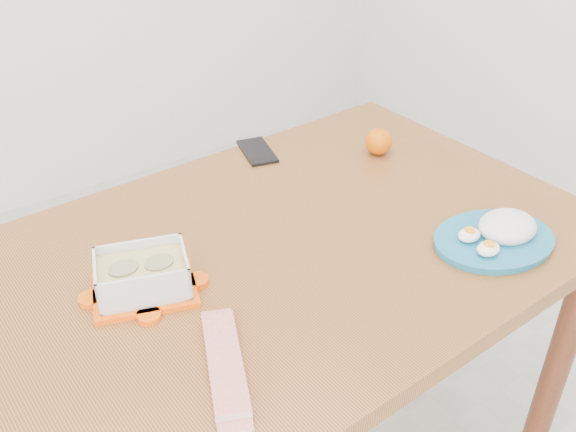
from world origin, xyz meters
TOP-DOWN VIEW (x-y plane):
  - dining_table at (0.09, 0.03)m, footprint 1.25×0.86m
  - food_container at (-0.20, 0.04)m, footprint 0.21×0.18m
  - orange_fruit at (0.48, 0.21)m, footprint 0.06×0.06m
  - rice_plate at (0.43, -0.21)m, footprint 0.28×0.28m
  - candy_bar at (-0.18, -0.19)m, footprint 0.13×0.21m
  - smartphone at (0.24, 0.38)m, footprint 0.10×0.15m

SIDE VIEW (x-z plane):
  - dining_table at x=0.09m, z-range 0.28..1.03m
  - smartphone at x=0.24m, z-range 0.75..0.76m
  - candy_bar at x=-0.18m, z-range 0.75..0.77m
  - rice_plate at x=0.43m, z-range 0.74..0.80m
  - orange_fruit at x=0.48m, z-range 0.75..0.81m
  - food_container at x=-0.20m, z-range 0.75..0.82m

